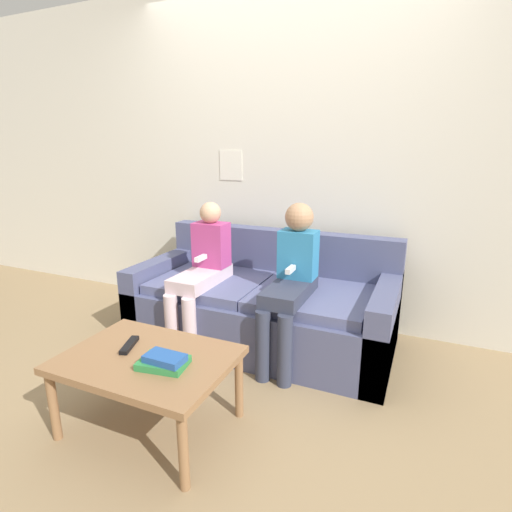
{
  "coord_description": "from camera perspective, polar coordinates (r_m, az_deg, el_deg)",
  "views": [
    {
      "loc": [
        1.04,
        -1.94,
        1.38
      ],
      "look_at": [
        0.0,
        0.41,
        0.67
      ],
      "focal_mm": 28.0,
      "sensor_mm": 36.0,
      "label": 1
    }
  ],
  "objects": [
    {
      "name": "ground_plane",
      "position": [
        2.6,
        -3.82,
        -16.76
      ],
      "size": [
        10.0,
        10.0,
        0.0
      ],
      "primitive_type": "plane",
      "color": "#937A56"
    },
    {
      "name": "tv_remote",
      "position": [
        2.17,
        -17.64,
        -12.03
      ],
      "size": [
        0.09,
        0.17,
        0.02
      ],
      "rotation": [
        0.0,
        0.0,
        0.34
      ],
      "color": "black",
      "rests_on": "coffee_table"
    },
    {
      "name": "couch",
      "position": [
        2.92,
        1.09,
        -7.15
      ],
      "size": [
        1.83,
        0.86,
        0.77
      ],
      "color": "#4C5175",
      "rests_on": "ground_plane"
    },
    {
      "name": "coffee_table",
      "position": [
        2.09,
        -15.22,
        -14.74
      ],
      "size": [
        0.82,
        0.59,
        0.4
      ],
      "color": "#8E6642",
      "rests_on": "ground_plane"
    },
    {
      "name": "book_stack",
      "position": [
        1.94,
        -13.04,
        -14.44
      ],
      "size": [
        0.24,
        0.18,
        0.07
      ],
      "color": "#2D8442",
      "rests_on": "coffee_table"
    },
    {
      "name": "wall_back",
      "position": [
        3.19,
        4.94,
        13.85
      ],
      "size": [
        8.0,
        0.06,
        2.6
      ],
      "color": "silver",
      "rests_on": "ground_plane"
    },
    {
      "name": "person_right",
      "position": [
        2.54,
        5.06,
        -2.89
      ],
      "size": [
        0.24,
        0.58,
        1.04
      ],
      "color": "#33384C",
      "rests_on": "ground_plane"
    },
    {
      "name": "person_left",
      "position": [
        2.81,
        -7.76,
        -1.84
      ],
      "size": [
        0.24,
        0.58,
        1.01
      ],
      "color": "silver",
      "rests_on": "ground_plane"
    }
  ]
}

